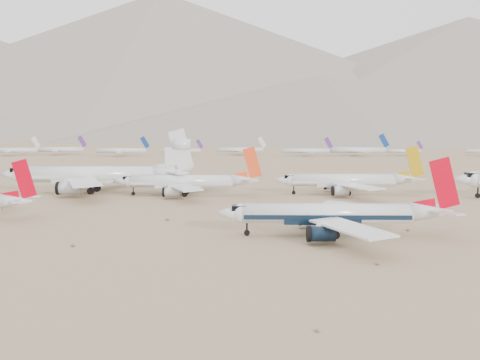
# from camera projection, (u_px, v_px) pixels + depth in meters

# --- Properties ---
(ground) EXTENTS (7000.00, 7000.00, 0.00)m
(ground) POSITION_uv_depth(u_px,v_px,m) (297.00, 232.00, 115.86)
(ground) COLOR #83664C
(ground) RESTS_ON ground
(main_airliner) EXTENTS (47.32, 46.21, 16.70)m
(main_airliner) POSITION_uv_depth(u_px,v_px,m) (337.00, 214.00, 111.35)
(main_airliner) COLOR silver
(main_airliner) RESTS_ON ground
(row2_gold_tail) EXTENTS (47.20, 46.16, 16.81)m
(row2_gold_tail) POSITION_uv_depth(u_px,v_px,m) (349.00, 181.00, 181.08)
(row2_gold_tail) COLOR silver
(row2_gold_tail) RESTS_ON ground
(row2_orange_tail) EXTENTS (46.25, 45.24, 16.50)m
(row2_orange_tail) POSITION_uv_depth(u_px,v_px,m) (187.00, 182.00, 178.08)
(row2_orange_tail) COLOR silver
(row2_orange_tail) RESTS_ON ground
(row2_white_trijet) EXTENTS (63.46, 62.02, 22.49)m
(row2_white_trijet) POSITION_uv_depth(u_px,v_px,m) (98.00, 174.00, 185.12)
(row2_white_trijet) COLOR silver
(row2_white_trijet) RESTS_ON ground
(distant_storage_row) EXTENTS (522.94, 60.02, 15.88)m
(distant_storage_row) POSITION_uv_depth(u_px,v_px,m) (229.00, 150.00, 436.59)
(distant_storage_row) COLOR silver
(distant_storage_row) RESTS_ON ground
(mountain_range) EXTENTS (7354.00, 3024.00, 470.00)m
(mountain_range) POSITION_uv_depth(u_px,v_px,m) (273.00, 76.00, 1736.38)
(mountain_range) COLOR slate
(mountain_range) RESTS_ON ground
(desert_scrub) EXTENTS (206.06, 121.67, 0.63)m
(desert_scrub) POSITION_uv_depth(u_px,v_px,m) (134.00, 258.00, 91.93)
(desert_scrub) COLOR brown
(desert_scrub) RESTS_ON ground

